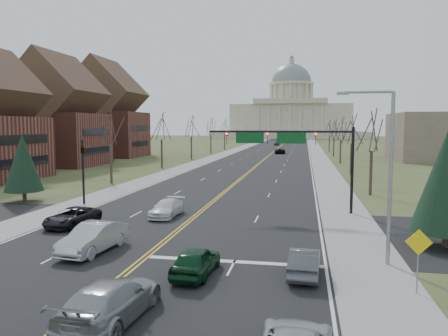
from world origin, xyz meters
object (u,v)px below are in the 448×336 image
at_px(car_nb_outer_lead, 304,262).
at_px(car_far_nb, 280,151).
at_px(signal_mast, 291,144).
at_px(signal_left, 83,165).
at_px(car_nb_inner_second, 111,300).
at_px(car_sb_outer_lead, 72,217).
at_px(car_far_sb, 277,143).
at_px(street_light, 386,166).
at_px(car_sb_inner_second, 167,208).
at_px(car_nb_inner_lead, 196,261).
at_px(warn_sign, 419,249).
at_px(car_sb_inner_lead, 93,238).

bearing_deg(car_nb_outer_lead, car_far_nb, -83.34).
bearing_deg(car_nb_outer_lead, signal_mast, -82.81).
distance_m(signal_left, car_far_nb, 79.71).
bearing_deg(signal_mast, car_far_nb, 93.84).
bearing_deg(signal_left, car_nb_inner_second, -59.68).
height_order(car_sb_outer_lead, car_far_sb, car_far_sb).
relative_size(street_light, car_sb_inner_second, 1.97).
xyz_separation_m(car_sb_outer_lead, car_sb_inner_second, (5.71, 4.50, 0.00)).
relative_size(car_far_nb, car_far_sb, 1.29).
bearing_deg(car_nb_inner_lead, car_far_sb, -84.73).
bearing_deg(car_nb_inner_second, warn_sign, -154.14).
height_order(car_nb_outer_lead, car_far_nb, car_far_nb).
height_order(car_nb_inner_second, car_sb_inner_second, car_nb_inner_second).
height_order(warn_sign, car_sb_outer_lead, warn_sign).
distance_m(street_light, car_sb_inner_second, 18.36).
relative_size(signal_mast, car_sb_outer_lead, 2.54).
height_order(street_light, car_sb_inner_lead, street_light).
bearing_deg(car_far_nb, car_sb_outer_lead, 75.46).
distance_m(car_sb_inner_lead, car_far_sb, 142.20).
relative_size(warn_sign, car_sb_inner_lead, 0.57).
xyz_separation_m(car_nb_inner_lead, car_far_sb, (-5.07, 144.90, 0.02)).
distance_m(car_nb_inner_second, car_sb_inner_second, 18.93).
xyz_separation_m(signal_left, car_nb_inner_second, (13.10, -22.40, -2.90)).
distance_m(signal_left, car_far_sb, 128.42).
bearing_deg(car_nb_inner_second, car_nb_outer_lead, -134.23).
bearing_deg(warn_sign, car_sb_inner_lead, 168.80).
distance_m(warn_sign, car_nb_inner_lead, 10.12).
height_order(car_nb_inner_second, car_far_sb, car_nb_inner_second).
xyz_separation_m(car_nb_outer_lead, car_sb_inner_second, (-10.91, 12.10, -0.00)).
bearing_deg(car_sb_inner_second, car_sb_inner_lead, -93.66).
xyz_separation_m(car_sb_inner_lead, car_sb_inner_second, (1.08, 10.33, -0.17)).
relative_size(car_sb_inner_lead, car_sb_outer_lead, 1.06).
height_order(signal_left, car_nb_outer_lead, signal_left).
xyz_separation_m(car_nb_inner_lead, car_sb_inner_lead, (-6.79, 2.71, 0.13)).
xyz_separation_m(warn_sign, car_sb_outer_lead, (-21.43, 9.15, -1.34)).
xyz_separation_m(car_sb_outer_lead, car_far_sb, (6.35, 136.36, 0.06)).
height_order(signal_left, car_far_sb, signal_left).
distance_m(signal_left, car_nb_inner_second, 26.11).
height_order(car_nb_outer_lead, car_far_sb, car_far_sb).
relative_size(car_sb_inner_second, car_far_nb, 0.84).
bearing_deg(car_sb_outer_lead, car_far_nb, 91.31).
distance_m(street_light, car_nb_outer_lead, 6.56).
bearing_deg(car_nb_outer_lead, car_sb_inner_second, -45.25).
bearing_deg(car_nb_inner_lead, car_sb_inner_second, -63.11).
bearing_deg(car_sb_outer_lead, signal_left, 121.10).
relative_size(warn_sign, car_sb_inner_second, 0.62).
height_order(signal_mast, signal_left, signal_mast).
relative_size(signal_mast, car_nb_inner_second, 2.20).
distance_m(car_nb_outer_lead, car_far_sb, 144.33).
height_order(car_nb_outer_lead, car_nb_inner_second, car_nb_inner_second).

